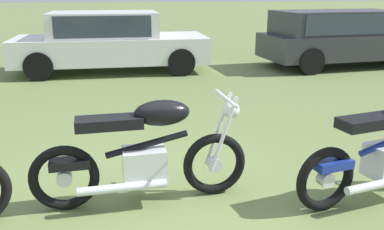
{
  "coord_description": "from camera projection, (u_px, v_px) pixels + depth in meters",
  "views": [
    {
      "loc": [
        -0.32,
        -3.49,
        1.98
      ],
      "look_at": [
        0.62,
        1.1,
        0.55
      ],
      "focal_mm": 39.28,
      "sensor_mm": 36.0,
      "label": 1
    }
  ],
  "objects": [
    {
      "name": "car_charcoal",
      "position": [
        343.0,
        34.0,
        10.81
      ],
      "size": [
        4.6,
        2.05,
        1.43
      ],
      "rotation": [
        0.0,
        0.0,
        0.07
      ],
      "color": "#2D2D33",
      "rests_on": "ground"
    },
    {
      "name": "ground_plane",
      "position": [
        151.0,
        209.0,
        3.9
      ],
      "size": [
        120.0,
        120.0,
        0.0
      ],
      "primitive_type": "plane",
      "color": "olive"
    },
    {
      "name": "motorcycle_black",
      "position": [
        144.0,
        153.0,
        3.92
      ],
      "size": [
        2.05,
        0.64,
        1.02
      ],
      "rotation": [
        0.0,
        0.0,
        0.03
      ],
      "color": "black",
      "rests_on": "ground"
    },
    {
      "name": "car_white",
      "position": [
        108.0,
        39.0,
        10.17
      ],
      "size": [
        4.62,
        2.04,
        1.43
      ],
      "rotation": [
        0.0,
        0.0,
        -0.03
      ],
      "color": "silver",
      "rests_on": "ground"
    }
  ]
}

